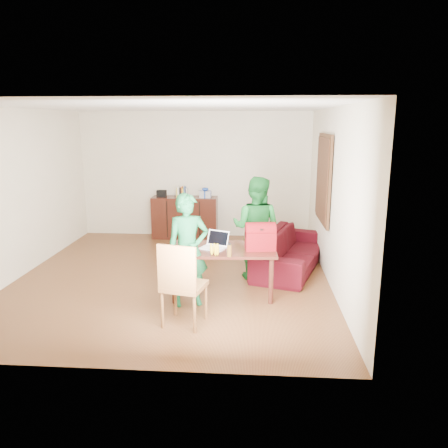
# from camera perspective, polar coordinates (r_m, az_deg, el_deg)

# --- Properties ---
(room) EXTENTS (5.20, 5.70, 2.90)m
(room) POSITION_cam_1_polar(r_m,az_deg,el_deg) (7.04, -6.64, 3.53)
(room) COLOR #461F11
(room) RESTS_ON ground
(table) EXTENTS (1.55, 0.93, 0.71)m
(table) POSITION_cam_1_polar(r_m,az_deg,el_deg) (6.33, -0.13, -3.89)
(table) COLOR black
(table) RESTS_ON ground
(chair) EXTENTS (0.58, 0.57, 1.08)m
(chair) POSITION_cam_1_polar(r_m,az_deg,el_deg) (5.52, -5.26, -9.93)
(chair) COLOR brown
(chair) RESTS_ON ground
(person_near) EXTENTS (0.65, 0.53, 1.56)m
(person_near) POSITION_cam_1_polar(r_m,az_deg,el_deg) (5.95, -4.73, -3.44)
(person_near) COLOR #145D30
(person_near) RESTS_ON ground
(person_far) EXTENTS (0.96, 0.84, 1.65)m
(person_far) POSITION_cam_1_polar(r_m,az_deg,el_deg) (6.97, 4.21, -0.55)
(person_far) COLOR #156123
(person_far) RESTS_ON ground
(laptop) EXTENTS (0.40, 0.35, 0.24)m
(laptop) POSITION_cam_1_polar(r_m,az_deg,el_deg) (6.26, -1.46, -2.85)
(laptop) COLOR white
(laptop) RESTS_ON table
(bananas) EXTENTS (0.19, 0.16, 0.06)m
(bananas) POSITION_cam_1_polar(r_m,az_deg,el_deg) (5.96, -1.25, -3.79)
(bananas) COLOR gold
(bananas) RESTS_ON table
(bottle) EXTENTS (0.08, 0.08, 0.19)m
(bottle) POSITION_cam_1_polar(r_m,az_deg,el_deg) (5.88, 0.70, -3.40)
(bottle) COLOR #5A3A14
(bottle) RESTS_ON table
(red_bag) EXTENTS (0.45, 0.30, 0.31)m
(red_bag) POSITION_cam_1_polar(r_m,az_deg,el_deg) (6.21, 4.76, -1.96)
(red_bag) COLOR maroon
(red_bag) RESTS_ON table
(sofa) EXTENTS (1.47, 2.33, 0.64)m
(sofa) POSITION_cam_1_polar(r_m,az_deg,el_deg) (7.64, 8.73, -3.39)
(sofa) COLOR #400814
(sofa) RESTS_ON ground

